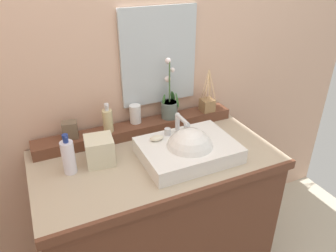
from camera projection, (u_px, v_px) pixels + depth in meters
wall_back at (123, 44)px, 1.72m from camera, size 3.14×0.20×2.63m
vanity_cabinet at (157, 220)px, 1.80m from camera, size 1.19×0.65×0.86m
back_ledge at (138, 129)px, 1.78m from camera, size 1.12×0.12×0.06m
sink_basin at (189, 151)px, 1.57m from camera, size 0.46×0.34×0.27m
soap_bar at (157, 138)px, 1.58m from camera, size 0.07×0.04×0.02m
potted_plant at (170, 105)px, 1.80m from camera, size 0.10×0.09×0.34m
soap_dispenser at (108, 120)px, 1.66m from camera, size 0.05×0.06×0.16m
tumbler_cup at (135, 114)px, 1.76m from camera, size 0.06×0.06×0.10m
reed_diffuser at (207, 105)px, 1.89m from camera, size 0.07×0.10×0.26m
trinket_box at (70, 130)px, 1.62m from camera, size 0.08×0.07×0.09m
lotion_bottle at (68, 157)px, 1.44m from camera, size 0.06×0.06×0.20m
tissue_box at (100, 150)px, 1.52m from camera, size 0.15×0.15×0.13m
mirror at (159, 57)px, 1.72m from camera, size 0.43×0.02×0.52m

